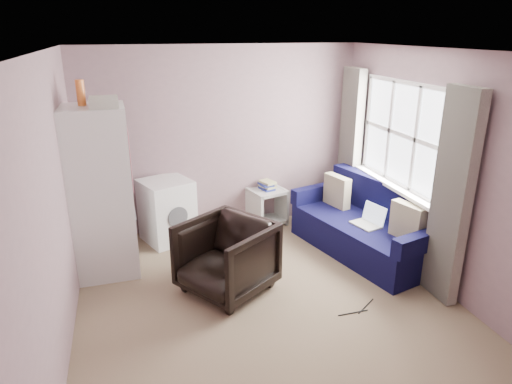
# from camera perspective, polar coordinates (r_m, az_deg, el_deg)

# --- Properties ---
(room) EXTENTS (3.84, 4.24, 2.54)m
(room) POSITION_cam_1_polar(r_m,az_deg,el_deg) (4.34, 1.79, 0.57)
(room) COLOR #816D54
(room) RESTS_ON ground
(armchair) EXTENTS (1.13, 1.14, 0.87)m
(armchair) POSITION_cam_1_polar(r_m,az_deg,el_deg) (4.87, -3.74, -7.73)
(armchair) COLOR black
(armchair) RESTS_ON ground
(fridge) EXTENTS (0.68, 0.67, 2.19)m
(fridge) POSITION_cam_1_polar(r_m,az_deg,el_deg) (5.34, -18.74, 0.05)
(fridge) COLOR silver
(fridge) RESTS_ON ground
(washing_machine) EXTENTS (0.76, 0.76, 0.83)m
(washing_machine) POSITION_cam_1_polar(r_m,az_deg,el_deg) (6.13, -11.06, -2.14)
(washing_machine) COLOR silver
(washing_machine) RESTS_ON ground
(side_table) EXTENTS (0.57, 0.57, 0.65)m
(side_table) POSITION_cam_1_polar(r_m,az_deg,el_deg) (6.58, 1.34, -1.44)
(side_table) COLOR #AEB1AC
(side_table) RESTS_ON ground
(sofa) EXTENTS (1.36, 2.12, 0.88)m
(sofa) POSITION_cam_1_polar(r_m,az_deg,el_deg) (5.93, 13.79, -4.31)
(sofa) COLOR #0B0B35
(sofa) RESTS_ON ground
(window_dressing) EXTENTS (0.17, 2.62, 2.18)m
(window_dressing) POSITION_cam_1_polar(r_m,az_deg,el_deg) (5.73, 16.65, 2.96)
(window_dressing) COLOR white
(window_dressing) RESTS_ON ground
(floor_cables) EXTENTS (0.48, 0.20, 0.01)m
(floor_cables) POSITION_cam_1_polar(r_m,az_deg,el_deg) (4.87, 12.82, -14.12)
(floor_cables) COLOR black
(floor_cables) RESTS_ON ground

